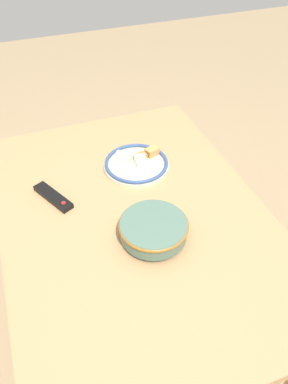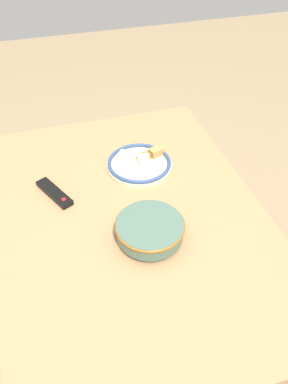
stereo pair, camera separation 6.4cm
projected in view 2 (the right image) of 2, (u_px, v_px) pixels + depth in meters
ground_plane at (136, 322)px, 1.84m from camera, size 8.00×8.00×0.00m
dining_table at (133, 231)px, 1.38m from camera, size 1.30×0.92×0.77m
noodle_bowl at (150, 229)px, 1.21m from camera, size 0.23×0.23×0.07m
food_plate at (140, 163)px, 1.51m from camera, size 0.26×0.26×0.05m
tv_remote at (54, 193)px, 1.39m from camera, size 0.19×0.12×0.02m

